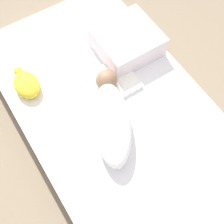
# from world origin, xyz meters

# --- Properties ---
(ground_plane) EXTENTS (12.00, 12.00, 0.00)m
(ground_plane) POSITION_xyz_m (0.00, 0.00, 0.00)
(ground_plane) COLOR #7A6B56
(bed_mattress) EXTENTS (1.46, 0.84, 0.22)m
(bed_mattress) POSITION_xyz_m (0.00, 0.00, 0.11)
(bed_mattress) COLOR white
(bed_mattress) RESTS_ON ground_plane
(burp_cloth) EXTENTS (0.21, 0.22, 0.02)m
(burp_cloth) POSITION_xyz_m (0.11, -0.07, 0.23)
(burp_cloth) COLOR white
(burp_cloth) RESTS_ON bed_mattress
(swaddled_baby) EXTENTS (0.48, 0.33, 0.13)m
(swaddled_baby) POSITION_xyz_m (-0.09, 0.06, 0.28)
(swaddled_baby) COLOR white
(swaddled_baby) RESTS_ON bed_mattress
(pillow) EXTENTS (0.29, 0.30, 0.12)m
(pillow) POSITION_xyz_m (0.25, -0.24, 0.28)
(pillow) COLOR white
(pillow) RESTS_ON bed_mattress
(turtle_plush) EXTENTS (0.20, 0.12, 0.07)m
(turtle_plush) POSITION_xyz_m (0.31, 0.30, 0.25)
(turtle_plush) COLOR yellow
(turtle_plush) RESTS_ON bed_mattress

